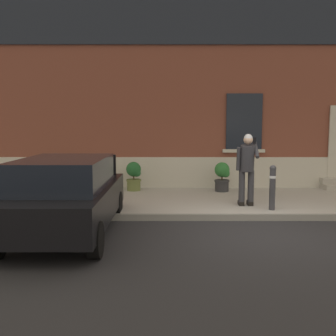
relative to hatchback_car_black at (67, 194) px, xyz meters
The scene contains 10 objects.
ground_plane 3.89m from the hatchback_car_black, ahead, with size 80.00×80.00×0.00m, color #232326.
sidewalk 4.89m from the hatchback_car_black, 38.13° to the left, with size 24.00×3.60×0.15m, color #99968E.
curb_edge 4.03m from the hatchback_car_black, 16.49° to the left, with size 24.00×0.12×0.15m, color gray.
building_facade 7.29m from the hatchback_car_black, 55.14° to the left, with size 24.00×1.52×7.50m.
hatchback_car_black is the anchor object (origin of this frame).
bollard_near_person 4.64m from the hatchback_car_black, 19.35° to the left, with size 0.15×0.15×1.04m.
person_on_phone 4.36m from the hatchback_car_black, 27.13° to the left, with size 0.51×0.49×1.75m.
planter_cream 4.54m from the hatchback_car_black, 111.49° to the left, with size 0.44×0.44×0.86m.
planter_olive 4.31m from the hatchback_car_black, 77.27° to the left, with size 0.44×0.44×0.86m.
planter_charcoal 5.41m from the hatchback_car_black, 48.80° to the left, with size 0.44×0.44×0.86m.
Camera 1 is at (-1.84, -7.77, 2.16)m, focal length 42.77 mm.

